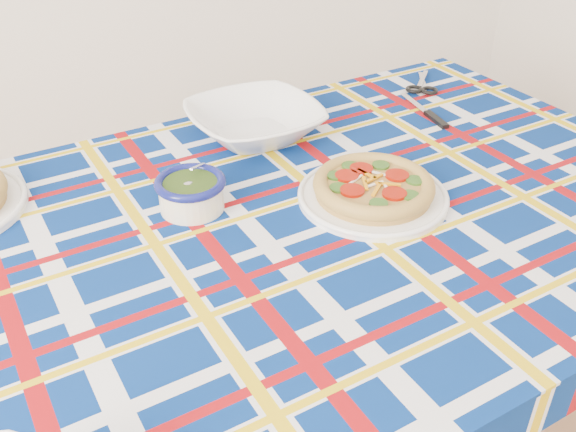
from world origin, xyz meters
name	(u,v)px	position (x,y,z in m)	size (l,w,h in m)	color
dining_table	(296,253)	(0.43, 0.51, 0.71)	(1.84, 1.33, 0.79)	brown
tablecloth	(296,242)	(0.43, 0.51, 0.74)	(1.71, 1.08, 0.11)	navy
main_focaccia_plate	(374,186)	(0.60, 0.53, 0.82)	(0.31, 0.31, 0.06)	#AD813D
pesto_bowl	(191,190)	(0.25, 0.62, 0.84)	(0.14, 0.14, 0.08)	#1D320D
serving_bowl	(255,122)	(0.47, 0.88, 0.83)	(0.31, 0.31, 0.07)	white
table_knife	(416,104)	(0.92, 0.90, 0.80)	(0.24, 0.02, 0.01)	silver
kitchen_scissors	(423,80)	(1.01, 1.04, 0.80)	(0.19, 0.09, 0.02)	silver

